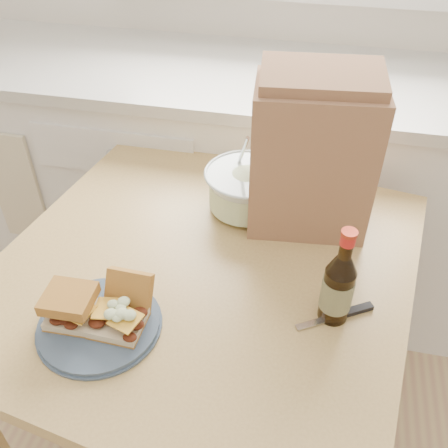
% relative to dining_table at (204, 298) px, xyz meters
% --- Properties ---
extents(cabinet_run, '(2.50, 0.64, 0.94)m').
position_rel_dining_table_xyz_m(cabinet_run, '(0.08, 0.78, -0.20)').
color(cabinet_run, white).
rests_on(cabinet_run, ground).
extents(dining_table, '(1.08, 1.08, 0.79)m').
position_rel_dining_table_xyz_m(dining_table, '(0.00, 0.00, 0.00)').
color(dining_table, tan).
rests_on(dining_table, ground).
extents(plate, '(0.25, 0.25, 0.02)m').
position_rel_dining_table_xyz_m(plate, '(-0.16, -0.22, 0.12)').
color(plate, '#3E4E64').
rests_on(plate, dining_table).
extents(sandwich_left, '(0.10, 0.09, 0.07)m').
position_rel_dining_table_xyz_m(sandwich_left, '(-0.22, -0.22, 0.17)').
color(sandwich_left, beige).
rests_on(sandwich_left, plate).
extents(sandwich_right, '(0.11, 0.14, 0.09)m').
position_rel_dining_table_xyz_m(sandwich_right, '(-0.12, -0.20, 0.16)').
color(sandwich_right, beige).
rests_on(sandwich_right, plate).
extents(coleslaw_bowl, '(0.22, 0.22, 0.22)m').
position_rel_dining_table_xyz_m(coleslaw_bowl, '(0.06, 0.24, 0.17)').
color(coleslaw_bowl, silver).
rests_on(coleslaw_bowl, dining_table).
extents(beer_bottle, '(0.07, 0.07, 0.23)m').
position_rel_dining_table_xyz_m(beer_bottle, '(0.30, -0.09, 0.20)').
color(beer_bottle, black).
rests_on(beer_bottle, dining_table).
extents(knife, '(0.16, 0.11, 0.01)m').
position_rel_dining_table_xyz_m(knife, '(0.34, -0.08, 0.12)').
color(knife, silver).
rests_on(knife, dining_table).
extents(paper_bag, '(0.30, 0.21, 0.37)m').
position_rel_dining_table_xyz_m(paper_bag, '(0.22, 0.22, 0.30)').
color(paper_bag, '#926646').
rests_on(paper_bag, dining_table).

